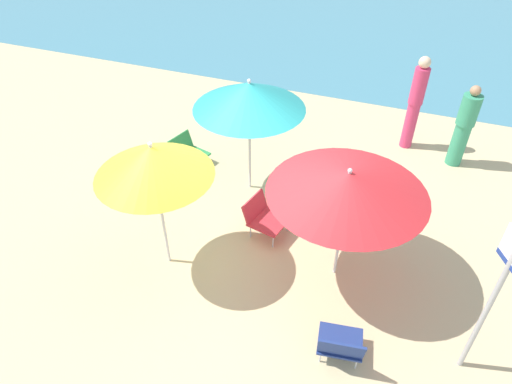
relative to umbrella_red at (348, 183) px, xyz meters
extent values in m
plane|color=#D3BC8C|center=(-1.27, 0.09, -1.63)|extent=(40.00, 40.00, 0.00)
cube|color=teal|center=(-1.27, 13.31, -1.62)|extent=(40.00, 16.00, 0.01)
cylinder|color=silver|center=(0.00, 0.00, -0.73)|extent=(0.04, 0.04, 1.78)
cone|color=red|center=(0.00, 0.00, 0.00)|extent=(2.04, 2.04, 0.31)
sphere|color=silver|center=(0.00, 0.00, 0.19)|extent=(0.06, 0.06, 0.06)
cylinder|color=silver|center=(-2.34, -0.63, -0.62)|extent=(0.04, 0.04, 2.01)
cone|color=yellow|center=(-2.34, -0.63, 0.17)|extent=(1.53, 1.53, 0.43)
sphere|color=silver|center=(-2.34, -0.63, 0.42)|extent=(0.06, 0.06, 0.06)
cylinder|color=silver|center=(-1.86, 1.45, -0.62)|extent=(0.04, 0.04, 2.00)
cone|color=teal|center=(-1.86, 1.45, 0.16)|extent=(1.79, 1.79, 0.44)
sphere|color=silver|center=(-1.86, 1.45, 0.41)|extent=(0.06, 0.06, 0.06)
cube|color=red|center=(-1.14, 0.42, -1.36)|extent=(0.62, 0.65, 0.03)
cube|color=red|center=(-1.41, 0.48, -1.19)|extent=(0.25, 0.57, 0.32)
cylinder|color=silver|center=(-0.90, 0.59, -1.50)|extent=(0.02, 0.02, 0.25)
cylinder|color=silver|center=(-0.99, 0.17, -1.50)|extent=(0.02, 0.02, 0.25)
cylinder|color=silver|center=(-1.30, 0.68, -1.50)|extent=(0.02, 0.02, 0.25)
cylinder|color=silver|center=(-1.39, 0.25, -1.50)|extent=(0.02, 0.02, 0.25)
cube|color=navy|center=(0.34, -1.25, -1.41)|extent=(0.59, 0.53, 0.03)
cube|color=navy|center=(0.37, -1.49, -1.20)|extent=(0.55, 0.23, 0.41)
cylinder|color=silver|center=(0.10, -1.10, -1.53)|extent=(0.02, 0.02, 0.20)
cylinder|color=silver|center=(0.52, -1.04, -1.53)|extent=(0.02, 0.02, 0.20)
cylinder|color=silver|center=(0.15, -1.46, -1.53)|extent=(0.02, 0.02, 0.20)
cylinder|color=silver|center=(0.57, -1.40, -1.53)|extent=(0.02, 0.02, 0.20)
cube|color=#33934C|center=(-3.12, 1.70, -1.43)|extent=(0.62, 0.65, 0.03)
cube|color=#33934C|center=(-3.38, 1.77, -1.26)|extent=(0.27, 0.56, 0.33)
cylinder|color=silver|center=(-2.88, 1.86, -1.53)|extent=(0.02, 0.02, 0.18)
cylinder|color=silver|center=(-2.99, 1.44, -1.53)|extent=(0.02, 0.02, 0.18)
cylinder|color=silver|center=(-3.26, 1.96, -1.53)|extent=(0.02, 0.02, 0.18)
cylinder|color=silver|center=(-3.37, 1.54, -1.53)|extent=(0.02, 0.02, 0.18)
cylinder|color=#389970|center=(1.50, 3.49, -1.20)|extent=(0.28, 0.28, 0.85)
cylinder|color=#389970|center=(1.50, 3.49, -0.50)|extent=(0.34, 0.34, 0.56)
sphere|color=tan|center=(1.50, 3.49, -0.13)|extent=(0.18, 0.18, 0.18)
cylinder|color=#DB3866|center=(0.59, 3.79, -1.15)|extent=(0.23, 0.23, 0.95)
cylinder|color=#DB3866|center=(0.59, 3.79, -0.33)|extent=(0.27, 0.27, 0.70)
sphere|color=beige|center=(0.59, 3.79, 0.12)|extent=(0.22, 0.22, 0.22)
cylinder|color=#ADADB2|center=(1.74, -0.90, -0.54)|extent=(0.06, 0.06, 2.16)
cube|color=navy|center=(1.74, -0.90, 0.12)|extent=(0.22, 0.39, 0.06)
camera|label=1|loc=(0.50, -4.58, 3.45)|focal=32.33mm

